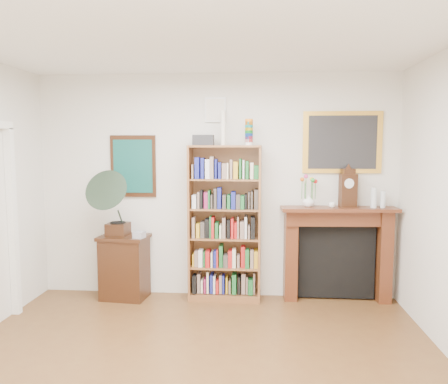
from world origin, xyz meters
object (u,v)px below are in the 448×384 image
(cd_stack, at_px, (139,235))
(teacup, at_px, (332,205))
(gramophone, at_px, (114,200))
(bottle_right, at_px, (383,199))
(flower_vase, at_px, (308,201))
(bottle_left, at_px, (374,198))
(side_cabinet, at_px, (125,267))
(bookshelf, at_px, (225,214))
(fireplace, at_px, (337,245))
(mantel_clock, at_px, (348,189))

(cd_stack, distance_m, teacup, 2.35)
(cd_stack, bearing_deg, gramophone, 178.62)
(teacup, height_order, bottle_right, bottle_right)
(teacup, xyz_separation_m, bottle_right, (0.60, 0.04, 0.07))
(flower_vase, xyz_separation_m, bottle_left, (0.77, -0.03, 0.05))
(flower_vase, relative_size, bottle_right, 0.73)
(side_cabinet, xyz_separation_m, bottle_left, (3.04, 0.07, 0.89))
(teacup, relative_size, bottle_right, 0.40)
(bookshelf, height_order, teacup, bookshelf)
(gramophone, bearing_deg, teacup, 8.08)
(fireplace, distance_m, gramophone, 2.78)
(bottle_left, bearing_deg, bottle_right, 6.22)
(cd_stack, bearing_deg, bookshelf, 10.07)
(bookshelf, height_order, cd_stack, bookshelf)
(flower_vase, height_order, bottle_right, bottle_right)
(bookshelf, height_order, mantel_clock, bookshelf)
(cd_stack, relative_size, mantel_clock, 0.26)
(teacup, bearing_deg, gramophone, -176.52)
(mantel_clock, height_order, bottle_left, mantel_clock)
(flower_vase, distance_m, teacup, 0.28)
(fireplace, xyz_separation_m, bottle_left, (0.41, -0.06, 0.60))
(flower_vase, bearing_deg, gramophone, -174.74)
(fireplace, xyz_separation_m, teacup, (-0.09, -0.09, 0.51))
(bookshelf, xyz_separation_m, fireplace, (1.38, 0.08, -0.38))
(cd_stack, bearing_deg, flower_vase, 6.26)
(side_cabinet, relative_size, bottle_left, 3.32)
(bookshelf, bearing_deg, mantel_clock, 3.18)
(bookshelf, xyz_separation_m, side_cabinet, (-1.26, -0.05, -0.67))
(gramophone, bearing_deg, cd_stack, 3.21)
(side_cabinet, distance_m, cd_stack, 0.51)
(gramophone, relative_size, cd_stack, 6.87)
(cd_stack, height_order, bottle_left, bottle_left)
(flower_vase, height_order, teacup, flower_vase)
(cd_stack, bearing_deg, teacup, 4.13)
(bookshelf, distance_m, fireplace, 1.43)
(bookshelf, bearing_deg, teacup, 0.52)
(bookshelf, distance_m, gramophone, 1.36)
(bottle_left, bearing_deg, side_cabinet, -178.73)
(flower_vase, bearing_deg, bookshelf, -177.64)
(cd_stack, xyz_separation_m, flower_vase, (2.04, 0.22, 0.41))
(bookshelf, height_order, side_cabinet, bookshelf)
(side_cabinet, relative_size, teacup, 10.06)
(bookshelf, xyz_separation_m, mantel_clock, (1.48, 0.05, 0.32))
(flower_vase, distance_m, bottle_left, 0.77)
(side_cabinet, bearing_deg, flower_vase, 8.34)
(cd_stack, height_order, teacup, teacup)
(cd_stack, bearing_deg, fireplace, 6.12)
(mantel_clock, xyz_separation_m, bottle_left, (0.30, -0.04, -0.10))
(flower_vase, distance_m, bottle_right, 0.88)
(mantel_clock, height_order, flower_vase, mantel_clock)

